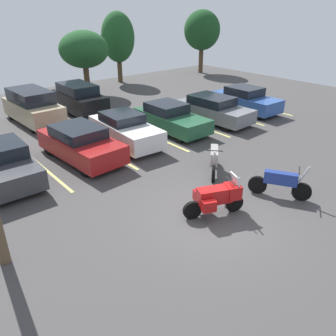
% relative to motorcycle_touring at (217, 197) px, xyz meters
% --- Properties ---
extents(ground, '(44.00, 44.00, 0.10)m').
position_rel_motorcycle_touring_xyz_m(ground, '(-0.16, -0.04, -0.71)').
color(ground, '#423F3F').
extents(motorcycle_touring, '(1.97, 1.25, 1.40)m').
position_rel_motorcycle_touring_xyz_m(motorcycle_touring, '(0.00, 0.00, 0.00)').
color(motorcycle_touring, black).
rests_on(motorcycle_touring, ground).
extents(motorcycle_second, '(1.72, 1.59, 1.30)m').
position_rel_motorcycle_touring_xyz_m(motorcycle_second, '(2.20, 2.16, -0.05)').
color(motorcycle_second, black).
rests_on(motorcycle_second, ground).
extents(motorcycle_third, '(1.19, 1.95, 1.32)m').
position_rel_motorcycle_touring_xyz_m(motorcycle_third, '(2.57, -0.68, -0.10)').
color(motorcycle_third, black).
rests_on(motorcycle_third, ground).
extents(parking_stripes, '(26.66, 4.98, 0.01)m').
position_rel_motorcycle_touring_xyz_m(parking_stripes, '(-1.46, 6.86, -0.66)').
color(parking_stripes, '#EAE066').
rests_on(parking_stripes, ground).
extents(car_charcoal, '(1.99, 4.33, 1.49)m').
position_rel_motorcycle_touring_xyz_m(car_charcoal, '(-4.50, 6.96, 0.05)').
color(car_charcoal, '#38383D').
rests_on(car_charcoal, ground).
extents(car_red, '(2.18, 4.63, 1.49)m').
position_rel_motorcycle_touring_xyz_m(car_red, '(-1.23, 6.91, 0.07)').
color(car_red, maroon).
rests_on(car_red, ground).
extents(car_white, '(1.99, 4.46, 1.53)m').
position_rel_motorcycle_touring_xyz_m(car_white, '(1.26, 7.13, 0.08)').
color(car_white, white).
rests_on(car_white, ground).
extents(car_green, '(1.93, 4.52, 1.46)m').
position_rel_motorcycle_touring_xyz_m(car_green, '(4.25, 7.21, 0.04)').
color(car_green, '#235638').
rests_on(car_green, ground).
extents(car_grey, '(2.10, 4.78, 1.47)m').
position_rel_motorcycle_touring_xyz_m(car_grey, '(7.23, 6.87, 0.07)').
color(car_grey, slate).
rests_on(car_grey, ground).
extents(car_blue, '(2.00, 4.54, 1.53)m').
position_rel_motorcycle_touring_xyz_m(car_blue, '(10.33, 6.97, 0.08)').
color(car_blue, '#2D519E').
rests_on(car_blue, ground).
extents(car_far_tan, '(2.03, 4.66, 1.89)m').
position_rel_motorcycle_touring_xyz_m(car_far_tan, '(-0.87, 13.42, 0.28)').
color(car_far_tan, tan).
rests_on(car_far_tan, ground).
extents(car_far_black, '(1.89, 4.27, 1.81)m').
position_rel_motorcycle_touring_xyz_m(car_far_black, '(2.08, 13.44, 0.24)').
color(car_far_black, black).
rests_on(car_far_black, ground).
extents(tree_left, '(3.47, 3.47, 5.84)m').
position_rel_motorcycle_touring_xyz_m(tree_left, '(17.99, 18.56, 3.31)').
color(tree_left, '#4C3823').
rests_on(tree_left, ground).
extents(tree_center_left, '(2.80, 2.80, 5.79)m').
position_rel_motorcycle_touring_xyz_m(tree_center_left, '(9.27, 19.90, 3.05)').
color(tree_center_left, '#4C3823').
rests_on(tree_center_left, ground).
extents(tree_center_right, '(3.57, 3.57, 4.61)m').
position_rel_motorcycle_touring_xyz_m(tree_center_right, '(4.84, 17.60, 2.60)').
color(tree_center_right, '#4C3823').
rests_on(tree_center_right, ground).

